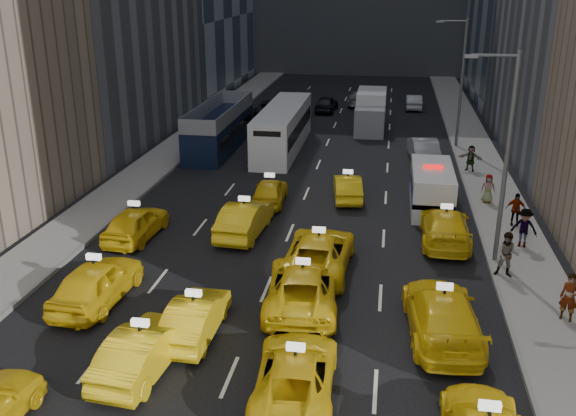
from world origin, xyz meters
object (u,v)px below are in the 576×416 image
object	(u,v)px
double_decker	(220,127)
box_truck	(371,111)
city_bus	(283,128)
nypd_van	(432,189)
pedestrian_0	(569,297)

from	to	relation	value
double_decker	box_truck	size ratio (longest dim) A/B	1.65
double_decker	city_bus	distance (m)	4.51
city_bus	box_truck	size ratio (longest dim) A/B	1.79
city_bus	box_truck	distance (m)	9.30
nypd_van	box_truck	world-z (taller)	box_truck
city_bus	pedestrian_0	xyz separation A→B (m)	(14.05, -22.40, -0.48)
nypd_van	double_decker	xyz separation A→B (m)	(-14.32, 10.42, 0.50)
city_bus	box_truck	bearing A→B (deg)	47.21
nypd_van	box_truck	size ratio (longest dim) A/B	0.83
nypd_van	city_bus	size ratio (longest dim) A/B	0.47
nypd_van	double_decker	distance (m)	17.72
nypd_van	city_bus	world-z (taller)	city_bus
double_decker	box_truck	distance (m)	12.86
pedestrian_0	box_truck	bearing A→B (deg)	129.38
nypd_van	pedestrian_0	world-z (taller)	nypd_van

